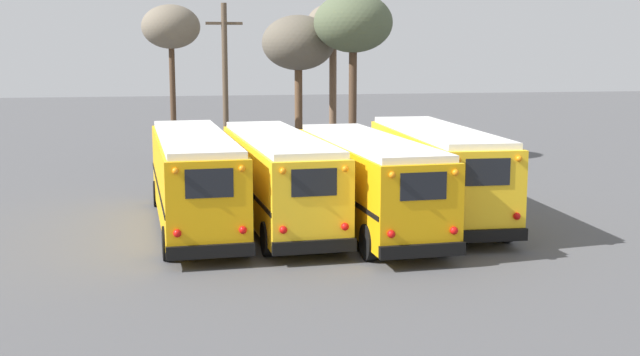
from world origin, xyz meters
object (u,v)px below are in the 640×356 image
at_px(bare_tree_2, 171,29).
at_px(bare_tree_1, 353,24).
at_px(bare_tree_3, 333,27).
at_px(school_bus_3, 436,169).
at_px(school_bus_2, 367,179).
at_px(bare_tree_0, 298,44).
at_px(utility_pole, 225,84).
at_px(school_bus_0, 194,177).
at_px(school_bus_1, 278,176).

bearing_deg(bare_tree_2, bare_tree_1, -0.17).
xyz_separation_m(bare_tree_2, bare_tree_3, (9.10, 3.89, 0.24)).
bearing_deg(bare_tree_1, school_bus_3, -91.84).
relative_size(bare_tree_2, bare_tree_3, 0.96).
height_order(school_bus_2, bare_tree_0, bare_tree_0).
bearing_deg(utility_pole, school_bus_0, -98.90).
xyz_separation_m(school_bus_0, bare_tree_0, (6.37, 17.03, 4.50)).
bearing_deg(school_bus_0, utility_pole, 81.10).
xyz_separation_m(school_bus_0, bare_tree_3, (8.64, 18.66, 5.46)).
distance_m(school_bus_2, bare_tree_2, 17.97).
distance_m(bare_tree_0, bare_tree_3, 2.96).
xyz_separation_m(utility_pole, bare_tree_0, (4.29, 3.73, 1.98)).
xyz_separation_m(school_bus_3, bare_tree_3, (0.23, 18.72, 5.43)).
height_order(school_bus_0, bare_tree_3, bare_tree_3).
xyz_separation_m(bare_tree_1, bare_tree_3, (-0.25, 3.91, -0.04)).
bearing_deg(bare_tree_3, bare_tree_0, -144.34).
distance_m(school_bus_1, bare_tree_0, 18.06).
height_order(utility_pole, bare_tree_1, bare_tree_1).
bearing_deg(bare_tree_1, school_bus_0, -121.09).
height_order(school_bus_3, bare_tree_2, bare_tree_2).
relative_size(utility_pole, bare_tree_0, 1.05).
bearing_deg(utility_pole, bare_tree_1, 12.00).
distance_m(utility_pole, bare_tree_0, 6.02).
bearing_deg(school_bus_1, bare_tree_0, 78.24).
xyz_separation_m(school_bus_3, bare_tree_1, (0.48, 14.81, 5.47)).
distance_m(utility_pole, bare_tree_1, 7.57).
bearing_deg(bare_tree_3, school_bus_1, -107.30).
xyz_separation_m(school_bus_0, school_bus_3, (8.41, -0.07, 0.03)).
xyz_separation_m(school_bus_1, bare_tree_3, (5.84, 18.74, 5.50)).
xyz_separation_m(school_bus_1, bare_tree_2, (-3.27, 14.86, 5.26)).
xyz_separation_m(school_bus_2, bare_tree_3, (3.03, 19.96, 5.51)).
bearing_deg(bare_tree_0, school_bus_0, -110.51).
relative_size(school_bus_0, bare_tree_2, 1.35).
height_order(bare_tree_2, bare_tree_3, bare_tree_3).
bearing_deg(bare_tree_1, bare_tree_0, 137.89).
relative_size(bare_tree_1, bare_tree_3, 1.04).
bearing_deg(school_bus_0, bare_tree_2, 91.79).
xyz_separation_m(school_bus_2, bare_tree_1, (3.28, 16.04, 5.54)).
relative_size(school_bus_2, bare_tree_0, 1.36).
relative_size(school_bus_0, school_bus_1, 1.00).
xyz_separation_m(bare_tree_1, bare_tree_2, (-9.35, 0.03, -0.28)).
height_order(school_bus_2, bare_tree_3, bare_tree_3).
relative_size(school_bus_2, bare_tree_2, 1.30).
height_order(school_bus_0, school_bus_3, school_bus_3).
bearing_deg(school_bus_1, bare_tree_2, 102.40).
distance_m(bare_tree_0, bare_tree_1, 3.55).
distance_m(school_bus_0, school_bus_3, 8.41).
bearing_deg(utility_pole, bare_tree_2, 149.90).
bearing_deg(bare_tree_1, school_bus_1, -112.31).
relative_size(school_bus_1, school_bus_3, 1.05).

